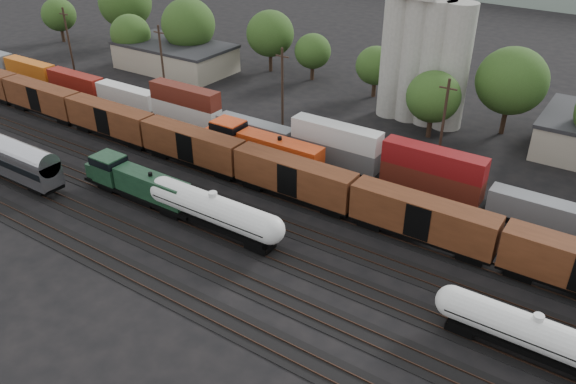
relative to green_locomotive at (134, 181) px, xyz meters
The scene contains 12 objects.
ground 15.20m from the green_locomotive, 19.47° to the left, with size 600.00×600.00×0.00m, color black.
tracks 15.20m from the green_locomotive, 19.47° to the left, with size 180.00×33.20×0.20m.
green_locomotive is the anchor object (origin of this frame).
tank_car_a 11.92m from the green_locomotive, ahead, with size 17.33×3.10×4.54m.
tank_car_b 43.86m from the green_locomotive, ahead, with size 15.64×2.80×4.10m.
orange_locomotive 16.40m from the green_locomotive, 66.20° to the left, with size 19.37×3.23×4.84m.
boxcar_string 18.31m from the green_locomotive, 33.13° to the left, with size 138.20×2.90×4.20m.
container_wall 30.02m from the green_locomotive, 41.77° to the left, with size 165.60×2.60×5.80m.
grain_silo 45.40m from the green_locomotive, 66.97° to the left, with size 13.40×5.00×29.00m.
industrial_sheds 45.30m from the green_locomotive, 62.71° to the left, with size 119.38×17.26×5.10m.
tree_band 44.07m from the green_locomotive, 75.94° to the left, with size 166.05×22.45×14.48m.
utility_poles 30.71m from the green_locomotive, 62.36° to the left, with size 122.20×0.36×12.00m.
Camera 1 is at (31.77, -41.96, 33.29)m, focal length 35.00 mm.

